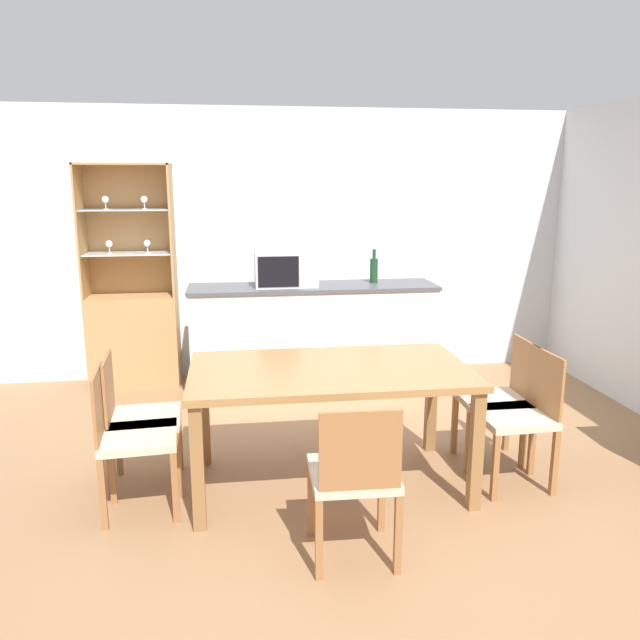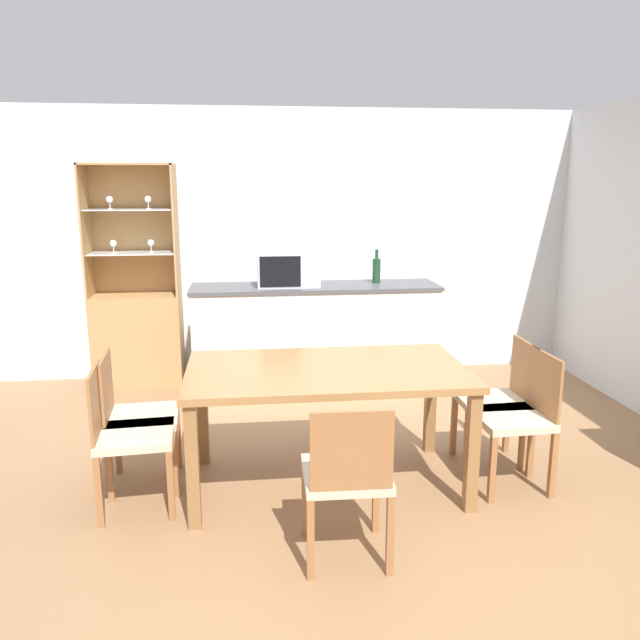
{
  "view_description": "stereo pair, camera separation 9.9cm",
  "coord_description": "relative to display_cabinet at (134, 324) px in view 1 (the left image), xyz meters",
  "views": [
    {
      "loc": [
        -0.73,
        -3.4,
        1.89
      ],
      "look_at": [
        -0.1,
        1.07,
        0.87
      ],
      "focal_mm": 35.0,
      "sensor_mm": 36.0,
      "label": 1
    },
    {
      "loc": [
        -0.63,
        -3.41,
        1.89
      ],
      "look_at": [
        -0.1,
        1.07,
        0.87
      ],
      "focal_mm": 35.0,
      "sensor_mm": 36.0,
      "label": 2
    }
  ],
  "objects": [
    {
      "name": "dining_chair_side_left_near",
      "position": [
        0.32,
        -2.37,
        -0.13
      ],
      "size": [
        0.46,
        0.46,
        0.86
      ],
      "rotation": [
        0.0,
        0.0,
        -1.49
      ],
      "color": "#C1B299",
      "rests_on": "ground_plane"
    },
    {
      "name": "dining_chair_side_right_near",
      "position": [
        2.67,
        -2.37,
        -0.13
      ],
      "size": [
        0.44,
        0.44,
        0.86
      ],
      "rotation": [
        0.0,
        0.0,
        1.61
      ],
      "color": "#C1B299",
      "rests_on": "ground_plane"
    },
    {
      "name": "kitchen_counter",
      "position": [
        1.62,
        -0.47,
        -0.09
      ],
      "size": [
        2.17,
        0.54,
        0.99
      ],
      "color": "white",
      "rests_on": "ground_plane"
    },
    {
      "name": "dining_table",
      "position": [
        1.5,
        -2.23,
        0.1
      ],
      "size": [
        1.7,
        0.95,
        0.77
      ],
      "color": "olive",
      "rests_on": "ground_plane"
    },
    {
      "name": "microwave",
      "position": [
        1.38,
        -0.47,
        0.55
      ],
      "size": [
        0.53,
        0.34,
        0.3
      ],
      "color": "#B7BABF",
      "rests_on": "kitchen_counter"
    },
    {
      "name": "display_cabinet",
      "position": [
        0.0,
        0.0,
        0.0
      ],
      "size": [
        0.81,
        0.38,
        2.03
      ],
      "color": "tan",
      "rests_on": "ground_plane"
    },
    {
      "name": "wall_back",
      "position": [
        1.66,
        0.21,
        0.69
      ],
      "size": [
        6.8,
        0.06,
        2.55
      ],
      "color": "silver",
      "rests_on": "ground_plane"
    },
    {
      "name": "ground_plane",
      "position": [
        1.66,
        -2.42,
        -0.58
      ],
      "size": [
        18.0,
        18.0,
        0.0
      ],
      "primitive_type": "plane",
      "color": "#936B47"
    },
    {
      "name": "dining_chair_side_left_far",
      "position": [
        0.32,
        -2.09,
        -0.13
      ],
      "size": [
        0.45,
        0.45,
        0.86
      ],
      "rotation": [
        0.0,
        0.0,
        -1.5
      ],
      "color": "#C1B299",
      "rests_on": "ground_plane"
    },
    {
      "name": "dining_chair_head_near",
      "position": [
        1.5,
        -3.03,
        -0.13
      ],
      "size": [
        0.44,
        0.44,
        0.86
      ],
      "rotation": [
        0.0,
        0.0,
        -0.03
      ],
      "color": "#C1B299",
      "rests_on": "ground_plane"
    },
    {
      "name": "dining_chair_side_right_far",
      "position": [
        2.67,
        -2.08,
        -0.13
      ],
      "size": [
        0.43,
        0.43,
        0.86
      ],
      "rotation": [
        0.0,
        0.0,
        1.56
      ],
      "color": "#C1B299",
      "rests_on": "ground_plane"
    },
    {
      "name": "wine_bottle",
      "position": [
        2.18,
        -0.41,
        0.52
      ],
      "size": [
        0.07,
        0.07,
        0.3
      ],
      "color": "#193D23",
      "rests_on": "kitchen_counter"
    }
  ]
}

